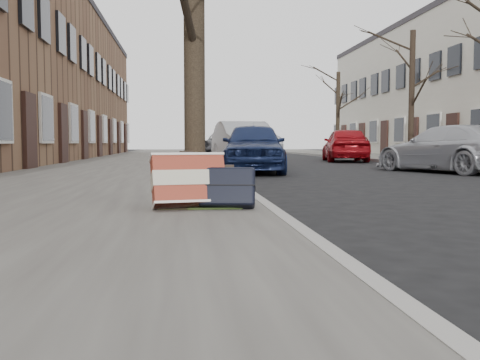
{
  "coord_description": "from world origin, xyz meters",
  "views": [
    {
      "loc": [
        -2.18,
        -4.58,
        0.79
      ],
      "look_at": [
        -1.59,
        0.8,
        0.41
      ],
      "focal_mm": 40.0,
      "sensor_mm": 36.0,
      "label": 1
    }
  ],
  "objects": [
    {
      "name": "car_near_mid",
      "position": [
        0.03,
        14.45,
        0.78
      ],
      "size": [
        2.11,
        4.89,
        1.57
      ],
      "primitive_type": "imported",
      "rotation": [
        0.0,
        0.0,
        0.1
      ],
      "color": "#A1A4A9",
      "rests_on": "ground"
    },
    {
      "name": "suitcase_navy",
      "position": [
        -1.72,
        0.82,
        0.34
      ],
      "size": [
        0.61,
        0.41,
        0.44
      ],
      "primitive_type": "cube",
      "rotation": [
        -0.42,
        0.0,
        -0.15
      ],
      "color": "black",
      "rests_on": "near_sidewalk"
    },
    {
      "name": "car_near_back",
      "position": [
        -0.09,
        20.72,
        0.67
      ],
      "size": [
        2.86,
        5.05,
        1.33
      ],
      "primitive_type": "imported",
      "rotation": [
        0.0,
        0.0,
        -0.14
      ],
      "color": "#35363A",
      "rests_on": "ground"
    },
    {
      "name": "tree_far_b",
      "position": [
        7.2,
        16.58,
        2.74
      ],
      "size": [
        0.23,
        0.23,
        5.24
      ],
      "primitive_type": "cylinder",
      "color": "black",
      "rests_on": "far_sidewalk"
    },
    {
      "name": "suitcase_red",
      "position": [
        -2.11,
        0.87,
        0.4
      ],
      "size": [
        0.79,
        0.52,
        0.57
      ],
      "primitive_type": "cube",
      "rotation": [
        -0.42,
        0.0,
        0.17
      ],
      "color": "maroon",
      "rests_on": "near_sidewalk"
    },
    {
      "name": "dirt_patch",
      "position": [
        -2.0,
        1.2,
        0.13
      ],
      "size": [
        0.85,
        0.85,
        0.02
      ],
      "primitive_type": "cube",
      "color": "black",
      "rests_on": "near_sidewalk"
    },
    {
      "name": "far_sidewalk",
      "position": [
        7.8,
        15.0,
        0.06
      ],
      "size": [
        4.0,
        70.0,
        0.12
      ],
      "primitive_type": "cube",
      "color": "slate",
      "rests_on": "ground"
    },
    {
      "name": "car_far_back",
      "position": [
        4.68,
        17.35,
        0.71
      ],
      "size": [
        2.41,
        4.43,
        1.43
      ],
      "primitive_type": "imported",
      "rotation": [
        0.0,
        0.0,
        2.96
      ],
      "color": "maroon",
      "rests_on": "ground"
    },
    {
      "name": "tree_far_c",
      "position": [
        7.2,
        26.99,
        2.58
      ],
      "size": [
        0.24,
        0.24,
        4.92
      ],
      "primitive_type": "cylinder",
      "color": "black",
      "rests_on": "far_sidewalk"
    },
    {
      "name": "car_near_front",
      "position": [
        -0.29,
        9.48,
        0.67
      ],
      "size": [
        2.05,
        4.11,
        1.35
      ],
      "primitive_type": "imported",
      "rotation": [
        0.0,
        0.0,
        -0.12
      ],
      "color": "#141F45",
      "rests_on": "ground"
    },
    {
      "name": "near_sidewalk",
      "position": [
        -3.7,
        15.0,
        0.06
      ],
      "size": [
        5.0,
        70.0,
        0.12
      ],
      "primitive_type": "cube",
      "color": "#66635C",
      "rests_on": "ground"
    },
    {
      "name": "ground",
      "position": [
        0.0,
        0.0,
        0.0
      ],
      "size": [
        120.0,
        120.0,
        0.0
      ],
      "primitive_type": "plane",
      "color": "black",
      "rests_on": "ground"
    },
    {
      "name": "car_far_front",
      "position": [
        4.86,
        8.94,
        0.62
      ],
      "size": [
        3.12,
        4.65,
        1.25
      ],
      "primitive_type": "imported",
      "rotation": [
        0.0,
        0.0,
        3.49
      ],
      "color": "#A7A8AE",
      "rests_on": "ground"
    }
  ]
}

